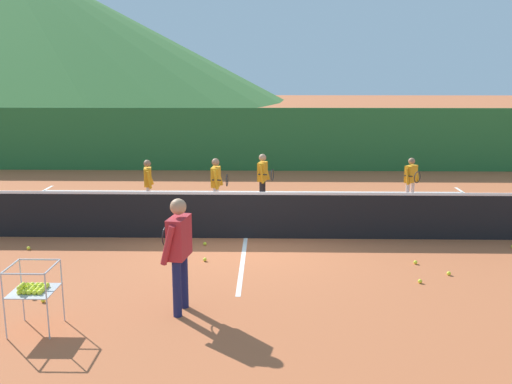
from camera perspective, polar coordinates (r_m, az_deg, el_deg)
ground_plane at (r=11.88m, az=-1.02°, el=-4.58°), size 120.00×120.00×0.00m
line_baseline_far at (r=16.26m, az=-0.41°, el=0.07°), size 11.84×0.08×0.01m
line_service_center at (r=11.88m, az=-1.02°, el=-4.57°), size 0.08×6.16×0.01m
tennis_net at (r=11.75m, az=-1.03°, el=-2.25°), size 12.24×0.08×1.05m
instructor at (r=8.20m, az=-7.63°, el=-5.19°), size 0.44×0.80×1.67m
student_0 at (r=14.19m, az=-10.61°, el=1.13°), size 0.26×0.51×1.26m
student_1 at (r=13.71m, az=-3.94°, el=1.14°), size 0.41×0.65×1.34m
student_2 at (r=14.38m, az=0.69°, el=1.69°), size 0.42×0.69×1.33m
student_3 at (r=14.94m, az=15.07°, el=1.42°), size 0.46×0.66×1.23m
ball_cart at (r=8.26m, az=-21.20°, el=-8.90°), size 0.58×0.58×0.90m
tennis_ball_1 at (r=10.54m, az=-5.07°, el=-6.66°), size 0.07×0.07×0.07m
tennis_ball_2 at (r=10.35m, az=18.51°, el=-7.63°), size 0.07×0.07×0.07m
tennis_ball_3 at (r=11.45m, az=-5.07°, el=-5.11°), size 0.07×0.07×0.07m
tennis_ball_4 at (r=9.49m, az=-21.12°, el=-9.66°), size 0.07×0.07×0.07m
tennis_ball_5 at (r=10.74m, az=15.47°, el=-6.71°), size 0.07×0.07×0.07m
tennis_ball_6 at (r=9.86m, az=15.90°, el=-8.47°), size 0.07×0.07×0.07m
tennis_ball_7 at (r=11.96m, az=-21.55°, el=-5.18°), size 0.07×0.07×0.07m
tennis_ball_10 at (r=9.32m, az=-20.27°, el=-10.00°), size 0.07×0.07×0.07m
windscreen_fence at (r=19.40m, az=-0.13°, el=5.21°), size 26.05×0.08×2.11m
hill_0 at (r=67.50m, az=-23.66°, el=14.81°), size 58.32×58.32×15.14m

